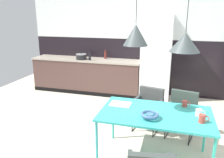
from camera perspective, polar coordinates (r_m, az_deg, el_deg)
ground_plane at (r=3.69m, az=-0.62°, el=-18.20°), size 7.99×7.99×0.00m
back_wall_splashback_dark at (r=6.15m, az=7.36°, el=3.20°), size 6.08×0.12×1.44m
back_wall_panel_upper at (r=6.00m, az=7.87°, el=16.75°), size 6.08×0.12×1.44m
kitchen_counter at (r=6.25m, az=-6.31°, el=0.93°), size 2.95×0.63×0.91m
refrigerator_column at (r=5.69m, az=11.01°, el=5.20°), size 0.71×0.60×2.07m
dining_table at (r=3.28m, az=10.80°, el=-9.00°), size 1.54×0.90×0.75m
armchair_near_window at (r=4.24m, az=9.18°, el=-6.01°), size 0.58×0.57×0.77m
armchair_by_stool at (r=4.13m, az=17.14°, el=-7.15°), size 0.57×0.56×0.79m
fruit_bowl at (r=3.06m, az=9.42°, el=-8.86°), size 0.25×0.25×0.08m
open_book at (r=3.48m, az=2.14°, el=-6.27°), size 0.31×0.23×0.02m
mug_dark_espresso at (r=3.12m, az=21.66°, el=-9.20°), size 0.13×0.08×0.11m
mug_short_terracotta at (r=3.31m, az=20.93°, el=-7.84°), size 0.13×0.08×0.09m
mug_white_ceramic at (r=3.55m, az=17.77°, el=-5.88°), size 0.12×0.07×0.09m
cooking_pot at (r=6.08m, az=-7.69°, el=5.57°), size 0.28×0.28×0.16m
bottle_wine_green at (r=5.94m, az=-5.57°, el=5.69°), size 0.06×0.06×0.25m
bottle_vinegar_dark at (r=6.10m, az=-1.68°, el=6.02°), size 0.06×0.06×0.24m
pendant_lamp_over_table_near at (r=3.00m, az=5.94°, el=10.93°), size 0.32×0.32×1.16m
pendant_lamp_over_table_far at (r=2.95m, az=17.81°, el=8.75°), size 0.37×0.37×1.21m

